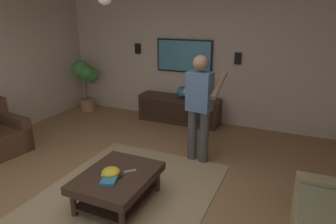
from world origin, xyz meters
TOP-DOWN VIEW (x-y plane):
  - ground_plane at (0.00, 0.00)m, footprint 7.55×7.55m
  - wall_back_tv at (3.20, 0.00)m, footprint 0.10×6.24m
  - area_rug at (0.13, -0.10)m, footprint 2.50×2.06m
  - coffee_table at (-0.07, -0.10)m, footprint 1.00×0.80m
  - media_console at (2.86, 0.31)m, footprint 0.45×1.70m
  - tv at (3.10, 0.31)m, footprint 0.05×1.19m
  - person_standing at (1.40, -0.61)m, footprint 0.58×0.59m
  - potted_plant_tall at (2.68, 2.53)m, footprint 0.50×0.52m
  - bowl at (-0.13, -0.06)m, footprint 0.21×0.21m
  - remote_white at (-0.15, -0.02)m, footprint 0.14×0.13m
  - remote_black at (-0.17, -0.16)m, footprint 0.15×0.06m
  - remote_grey at (0.02, -0.22)m, footprint 0.14×0.14m
  - book at (-0.24, -0.11)m, footprint 0.26×0.22m
  - vase_round at (2.87, 0.24)m, footprint 0.22×0.22m
  - wall_speaker_left at (3.12, -0.79)m, footprint 0.06×0.12m
  - wall_speaker_right at (3.12, 1.40)m, footprint 0.06×0.12m

SIDE VIEW (x-z plane):
  - ground_plane at x=0.00m, z-range 0.00..0.00m
  - area_rug at x=0.13m, z-range 0.00..0.01m
  - media_console at x=2.86m, z-range 0.00..0.55m
  - coffee_table at x=-0.07m, z-range 0.10..0.50m
  - remote_white at x=-0.15m, z-range 0.40..0.42m
  - remote_black at x=-0.17m, z-range 0.40..0.42m
  - remote_grey at x=0.02m, z-range 0.40..0.42m
  - book at x=-0.24m, z-range 0.40..0.44m
  - bowl at x=-0.13m, z-range 0.40..0.50m
  - vase_round at x=2.87m, z-range 0.55..0.77m
  - potted_plant_tall at x=2.68m, z-range 0.18..1.38m
  - person_standing at x=1.40m, z-range 0.11..1.75m
  - tv at x=3.10m, z-range 1.02..1.69m
  - wall_speaker_left at x=3.12m, z-range 1.26..1.48m
  - wall_back_tv at x=3.20m, z-range 0.00..2.76m
  - wall_speaker_right at x=3.12m, z-range 1.34..1.56m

